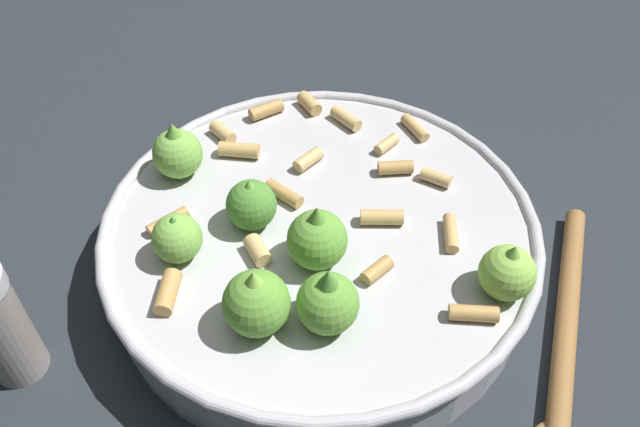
% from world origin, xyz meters
% --- Properties ---
extents(ground_plane, '(2.40, 2.40, 0.00)m').
position_xyz_m(ground_plane, '(0.00, 0.00, 0.00)').
color(ground_plane, '#23282D').
extents(cooking_pan, '(0.33, 0.33, 0.10)m').
position_xyz_m(cooking_pan, '(-0.00, 0.00, 0.03)').
color(cooking_pan, '#B7B7BC').
rests_on(cooking_pan, ground).
extents(wooden_spoon, '(0.25, 0.05, 0.02)m').
position_xyz_m(wooden_spoon, '(-0.01, -0.19, 0.01)').
color(wooden_spoon, olive).
rests_on(wooden_spoon, ground).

